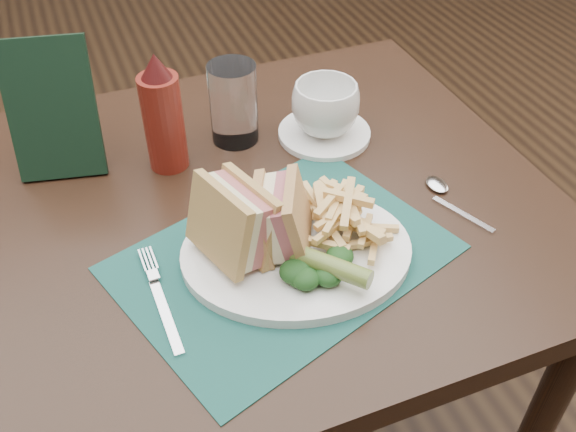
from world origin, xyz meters
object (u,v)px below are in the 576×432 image
(ketchup_bottle, at_px, (162,112))
(saucer, at_px, (324,133))
(coffee_cup, at_px, (325,108))
(table_main, at_px, (250,358))
(sandwich_half_a, at_px, (219,228))
(check_presenter, at_px, (52,110))
(sandwich_half_b, at_px, (264,216))
(plate, at_px, (296,252))
(drinking_glass, at_px, (234,103))
(placemat, at_px, (283,257))

(ketchup_bottle, bearing_deg, saucer, -3.96)
(coffee_cup, bearing_deg, table_main, -149.32)
(sandwich_half_a, relative_size, check_presenter, 0.53)
(sandwich_half_b, height_order, check_presenter, check_presenter)
(plate, relative_size, drinking_glass, 2.31)
(table_main, xyz_separation_m, drinking_glass, (0.04, 0.15, 0.44))
(placemat, height_order, coffee_cup, coffee_cup)
(sandwich_half_b, xyz_separation_m, drinking_glass, (0.05, 0.27, -0.00))
(plate, distance_m, ketchup_bottle, 0.29)
(placemat, distance_m, sandwich_half_b, 0.07)
(sandwich_half_b, relative_size, drinking_glass, 0.74)
(table_main, bearing_deg, sandwich_half_b, -90.29)
(saucer, relative_size, check_presenter, 0.73)
(check_presenter, bearing_deg, placemat, -40.83)
(sandwich_half_b, relative_size, ketchup_bottle, 0.51)
(ketchup_bottle, bearing_deg, sandwich_half_a, -87.77)
(saucer, xyz_separation_m, coffee_cup, (0.00, 0.00, 0.05))
(saucer, bearing_deg, sandwich_half_b, -129.49)
(coffee_cup, height_order, drinking_glass, drinking_glass)
(sandwich_half_a, distance_m, saucer, 0.34)
(sandwich_half_a, distance_m, drinking_glass, 0.29)
(plate, xyz_separation_m, saucer, (0.15, 0.24, -0.00))
(placemat, xyz_separation_m, check_presenter, (-0.24, 0.31, 0.10))
(sandwich_half_b, height_order, ketchup_bottle, ketchup_bottle)
(sandwich_half_a, height_order, ketchup_bottle, ketchup_bottle)
(placemat, height_order, saucer, saucer)
(saucer, distance_m, coffee_cup, 0.05)
(plate, height_order, sandwich_half_a, sandwich_half_a)
(coffee_cup, bearing_deg, plate, -121.27)
(plate, distance_m, sandwich_half_b, 0.07)
(table_main, height_order, drinking_glass, drinking_glass)
(ketchup_bottle, bearing_deg, plate, -67.79)
(drinking_glass, bearing_deg, sandwich_half_a, -111.24)
(check_presenter, bearing_deg, table_main, -27.61)
(table_main, distance_m, drinking_glass, 0.47)
(placemat, distance_m, check_presenter, 0.40)
(sandwich_half_b, xyz_separation_m, coffee_cup, (0.18, 0.22, -0.01))
(coffee_cup, bearing_deg, saucer, 0.00)
(coffee_cup, relative_size, drinking_glass, 0.82)
(placemat, distance_m, drinking_glass, 0.29)
(saucer, distance_m, drinking_glass, 0.16)
(ketchup_bottle, height_order, check_presenter, check_presenter)
(plate, xyz_separation_m, drinking_glass, (0.01, 0.29, 0.06))
(sandwich_half_a, bearing_deg, placemat, -25.31)
(saucer, xyz_separation_m, drinking_glass, (-0.14, 0.05, 0.06))
(placemat, distance_m, coffee_cup, 0.29)
(table_main, height_order, sandwich_half_b, sandwich_half_b)
(table_main, relative_size, ketchup_bottle, 4.84)
(plate, relative_size, sandwich_half_a, 2.78)
(drinking_glass, bearing_deg, plate, -92.06)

